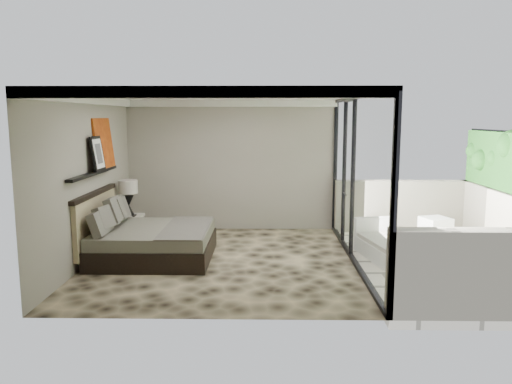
{
  "coord_description": "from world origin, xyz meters",
  "views": [
    {
      "loc": [
        0.73,
        -8.27,
        2.45
      ],
      "look_at": [
        0.57,
        0.4,
        1.14
      ],
      "focal_mm": 35.0,
      "sensor_mm": 36.0,
      "label": 1
    }
  ],
  "objects_px": {
    "bed": "(148,240)",
    "ottoman": "(435,230)",
    "table_lamp": "(128,193)",
    "lounger": "(390,248)",
    "nightstand": "(131,229)"
  },
  "relations": [
    {
      "from": "nightstand",
      "to": "lounger",
      "type": "bearing_deg",
      "value": -29.73
    },
    {
      "from": "ottoman",
      "to": "lounger",
      "type": "xyz_separation_m",
      "value": [
        -1.19,
        -1.24,
        -0.05
      ]
    },
    {
      "from": "bed",
      "to": "lounger",
      "type": "bearing_deg",
      "value": 0.35
    },
    {
      "from": "bed",
      "to": "nightstand",
      "type": "distance_m",
      "value": 1.4
    },
    {
      "from": "table_lamp",
      "to": "bed",
      "type": "bearing_deg",
      "value": -61.94
    },
    {
      "from": "ottoman",
      "to": "nightstand",
      "type": "bearing_deg",
      "value": -179.78
    },
    {
      "from": "bed",
      "to": "ottoman",
      "type": "distance_m",
      "value": 5.54
    },
    {
      "from": "ottoman",
      "to": "lounger",
      "type": "bearing_deg",
      "value": -133.97
    },
    {
      "from": "table_lamp",
      "to": "ottoman",
      "type": "bearing_deg",
      "value": -0.01
    },
    {
      "from": "nightstand",
      "to": "lounger",
      "type": "height_order",
      "value": "lounger"
    },
    {
      "from": "bed",
      "to": "table_lamp",
      "type": "height_order",
      "value": "table_lamp"
    },
    {
      "from": "bed",
      "to": "ottoman",
      "type": "relative_size",
      "value": 4.18
    },
    {
      "from": "lounger",
      "to": "nightstand",
      "type": "bearing_deg",
      "value": 154.94
    },
    {
      "from": "table_lamp",
      "to": "ottoman",
      "type": "xyz_separation_m",
      "value": [
        6.07,
        -0.0,
        -0.72
      ]
    },
    {
      "from": "bed",
      "to": "table_lamp",
      "type": "distance_m",
      "value": 1.56
    }
  ]
}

